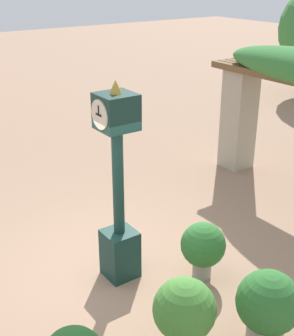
{
  "coord_description": "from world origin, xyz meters",
  "views": [
    {
      "loc": [
        5.37,
        -3.0,
        4.38
      ],
      "look_at": [
        0.21,
        0.61,
        1.67
      ],
      "focal_mm": 50.0,
      "sensor_mm": 36.0,
      "label": 1
    }
  ],
  "objects_px": {
    "pedestal_clock": "(118,194)",
    "potted_plant_near_right": "(184,311)",
    "potted_plant_far_right": "(203,246)",
    "potted_plant_far_left": "(268,305)"
  },
  "relations": [
    {
      "from": "pedestal_clock",
      "to": "potted_plant_near_right",
      "type": "xyz_separation_m",
      "value": [
        1.74,
        -0.17,
        -0.83
      ]
    },
    {
      "from": "potted_plant_far_right",
      "to": "pedestal_clock",
      "type": "bearing_deg",
      "value": -127.17
    },
    {
      "from": "potted_plant_far_left",
      "to": "potted_plant_far_right",
      "type": "xyz_separation_m",
      "value": [
        -1.44,
        0.19,
        0.02
      ]
    },
    {
      "from": "pedestal_clock",
      "to": "potted_plant_far_right",
      "type": "bearing_deg",
      "value": 52.83
    },
    {
      "from": "potted_plant_far_left",
      "to": "potted_plant_far_right",
      "type": "height_order",
      "value": "potted_plant_far_left"
    },
    {
      "from": "potted_plant_far_right",
      "to": "potted_plant_near_right",
      "type": "bearing_deg",
      "value": -49.73
    },
    {
      "from": "potted_plant_near_right",
      "to": "potted_plant_far_left",
      "type": "relative_size",
      "value": 1.03
    },
    {
      "from": "potted_plant_near_right",
      "to": "potted_plant_far_left",
      "type": "xyz_separation_m",
      "value": [
        0.45,
        0.98,
        -0.05
      ]
    },
    {
      "from": "pedestal_clock",
      "to": "potted_plant_far_right",
      "type": "distance_m",
      "value": 1.52
    },
    {
      "from": "potted_plant_far_left",
      "to": "potted_plant_far_right",
      "type": "relative_size",
      "value": 1.06
    }
  ]
}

